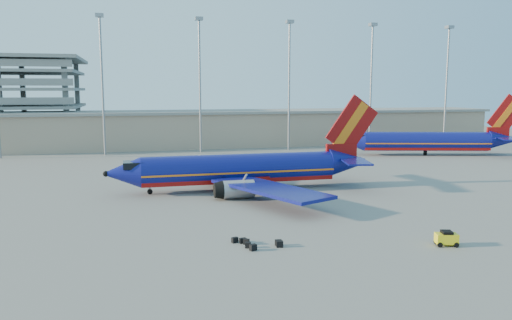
% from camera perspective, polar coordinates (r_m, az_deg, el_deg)
% --- Properties ---
extents(ground, '(220.00, 220.00, 0.00)m').
position_cam_1_polar(ground, '(65.85, 3.42, -3.81)').
color(ground, slate).
rests_on(ground, ground).
extents(terminal_building, '(122.00, 16.00, 8.50)m').
position_cam_1_polar(terminal_building, '(123.37, -0.16, 3.77)').
color(terminal_building, gray).
rests_on(terminal_building, ground).
extents(light_mast_row, '(101.60, 1.60, 28.65)m').
position_cam_1_polar(light_mast_row, '(110.28, -1.21, 10.14)').
color(light_mast_row, gray).
rests_on(light_mast_row, ground).
extents(aircraft_main, '(37.91, 36.52, 12.85)m').
position_cam_1_polar(aircraft_main, '(67.75, -1.22, -1.11)').
color(aircraft_main, navy).
rests_on(aircraft_main, ground).
extents(aircraft_second, '(36.71, 17.50, 12.68)m').
position_cam_1_polar(aircraft_second, '(109.54, 19.31, 2.04)').
color(aircraft_second, navy).
rests_on(aircraft_second, ground).
extents(baggage_tug, '(2.08, 1.57, 1.33)m').
position_cam_1_polar(baggage_tug, '(47.02, 20.94, -8.33)').
color(baggage_tug, yellow).
rests_on(baggage_tug, ground).
extents(luggage_pile, '(4.18, 3.10, 0.55)m').
position_cam_1_polar(luggage_pile, '(44.02, 0.07, -9.49)').
color(luggage_pile, black).
rests_on(luggage_pile, ground).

